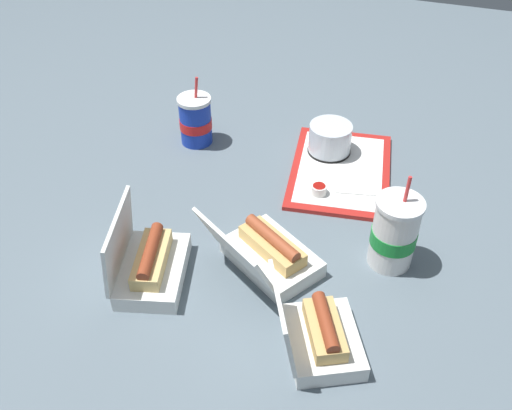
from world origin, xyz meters
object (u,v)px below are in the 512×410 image
ketchup_cup (319,189)px  soda_cup_front (394,233)px  cake_container (330,139)px  soda_cup_back (196,120)px  plastic_fork (318,174)px  clamshell_hotdog_center (268,253)px  food_tray (340,171)px  clamshell_hotdog_left (319,335)px  clamshell_hotdog_corner (149,264)px

ketchup_cup → soda_cup_front: bearing=-129.4°
cake_container → soda_cup_back: bearing=98.0°
plastic_fork → soda_cup_front: bearing=-158.9°
cake_container → ketchup_cup: size_ratio=2.98×
clamshell_hotdog_center → ketchup_cup: bearing=-10.4°
food_tray → soda_cup_back: soda_cup_back is taller
clamshell_hotdog_left → clamshell_hotdog_center: (0.18, 0.16, -0.00)m
soda_cup_front → soda_cup_back: soda_cup_front is taller
food_tray → cake_container: bearing=35.3°
clamshell_hotdog_left → soda_cup_back: bearing=40.7°
cake_container → clamshell_hotdog_center: clamshell_hotdog_center is taller
cake_container → ketchup_cup: bearing=-174.7°
food_tray → soda_cup_front: bearing=-149.1°
clamshell_hotdog_center → clamshell_hotdog_corner: (-0.11, 0.23, 0.00)m
clamshell_hotdog_left → clamshell_hotdog_center: 0.24m
soda_cup_front → cake_container: bearing=31.8°
soda_cup_back → soda_cup_front: bearing=-117.0°
plastic_fork → food_tray: bearing=-68.4°
ketchup_cup → clamshell_hotdog_left: bearing=-166.4°
ketchup_cup → clamshell_hotdog_left: (-0.45, -0.11, 0.01)m
cake_container → food_tray: bearing=-144.7°
plastic_fork → clamshell_hotdog_left: (-0.52, -0.13, 0.03)m
clamshell_hotdog_left → soda_cup_front: 0.30m
clamshell_hotdog_center → clamshell_hotdog_left: bearing=-138.2°
cake_container → clamshell_hotdog_left: clamshell_hotdog_left is taller
clamshell_hotdog_corner → plastic_fork: bearing=-29.9°
food_tray → soda_cup_front: soda_cup_front is taller
clamshell_hotdog_left → food_tray: bearing=7.8°
soda_cup_front → ketchup_cup: bearing=50.6°
ketchup_cup → plastic_fork: size_ratio=0.36×
clamshell_hotdog_center → soda_cup_front: (0.10, -0.25, 0.04)m
plastic_fork → soda_cup_front: 0.34m
food_tray → plastic_fork: bearing=133.2°
plastic_fork → clamshell_hotdog_center: clamshell_hotdog_center is taller
clamshell_hotdog_left → clamshell_hotdog_corner: same height
ketchup_cup → clamshell_hotdog_left: clamshell_hotdog_left is taller
ketchup_cup → clamshell_hotdog_left: 0.46m
food_tray → plastic_fork: plastic_fork is taller
clamshell_hotdog_corner → soda_cup_back: bearing=12.2°
plastic_fork → clamshell_hotdog_corner: clamshell_hotdog_corner is taller
clamshell_hotdog_corner → soda_cup_front: size_ratio=0.99×
ketchup_cup → plastic_fork: ketchup_cup is taller
ketchup_cup → soda_cup_front: (-0.17, -0.20, 0.06)m
clamshell_hotdog_center → clamshell_hotdog_corner: size_ratio=1.22×
food_tray → plastic_fork: size_ratio=3.64×
clamshell_hotdog_left → clamshell_hotdog_center: bearing=41.8°
cake_container → clamshell_hotdog_center: (-0.46, 0.03, -0.01)m
soda_cup_back → plastic_fork: bearing=-99.5°
cake_container → plastic_fork: bearing=179.3°
food_tray → clamshell_hotdog_center: size_ratio=1.41×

